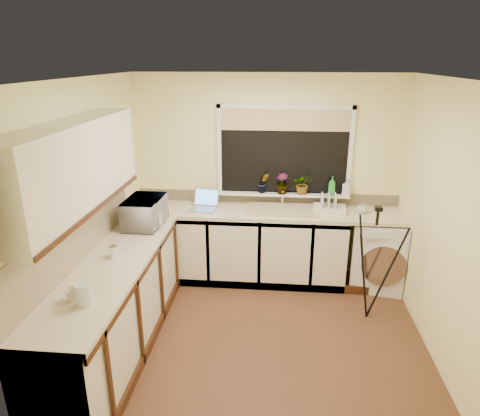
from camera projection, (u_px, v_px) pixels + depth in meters
name	position (u px, v px, depth m)	size (l,w,h in m)	color
floor	(259.00, 337.00, 4.24)	(3.20, 3.20, 0.00)	brown
ceiling	(264.00, 78.00, 3.42)	(3.20, 3.20, 0.00)	white
wall_back	(267.00, 177.00, 5.24)	(3.20, 3.20, 0.00)	#FFF6AA
wall_front	(249.00, 317.00, 2.42)	(3.20, 3.20, 0.00)	#FFF6AA
wall_left	(89.00, 216.00, 3.97)	(3.00, 3.00, 0.00)	#FFF6AA
wall_right	(447.00, 227.00, 3.69)	(3.00, 3.00, 0.00)	#FFF6AA
base_cabinet_back	(238.00, 246.00, 5.25)	(2.55, 0.60, 0.86)	silver
base_cabinet_left	(117.00, 309.00, 3.93)	(0.54, 2.40, 0.86)	silver
worktop_back	(265.00, 212.00, 5.07)	(3.20, 0.60, 0.04)	beige
worktop_left	(112.00, 265.00, 3.78)	(0.60, 2.40, 0.04)	beige
upper_cabinet	(75.00, 167.00, 3.34)	(0.28, 1.90, 0.70)	silver
splashback_left	(77.00, 238.00, 3.72)	(0.02, 2.40, 0.45)	beige
splashback_back	(266.00, 197.00, 5.31)	(3.20, 0.02, 0.14)	beige
window_glass	(284.00, 151.00, 5.10)	(1.50, 0.02, 1.00)	black
window_blind	(285.00, 120.00, 4.95)	(1.50, 0.02, 0.25)	tan
windowsill	(283.00, 194.00, 5.22)	(1.60, 0.14, 0.03)	white
sink	(282.00, 210.00, 5.05)	(0.82, 0.46, 0.03)	tan
faucet	(283.00, 196.00, 5.18)	(0.03, 0.03, 0.24)	silver
washing_machine	(378.00, 253.00, 5.08)	(0.59, 0.57, 0.84)	silver
laptop	(205.00, 204.00, 5.12)	(0.35, 0.34, 0.22)	#9FA0A7
kettle	(152.00, 219.00, 4.51)	(0.15, 0.15, 0.20)	white
dish_rack	(329.00, 209.00, 5.03)	(0.37, 0.28, 0.06)	beige
tripod	(372.00, 264.00, 4.37)	(0.62, 0.62, 1.24)	black
glass_jug	(84.00, 295.00, 3.11)	(0.12, 0.12, 0.17)	silver
steel_jar	(114.00, 252.00, 3.86)	(0.08, 0.08, 0.11)	white
microwave	(145.00, 212.00, 4.57)	(0.54, 0.37, 0.30)	silver
plant_b	(263.00, 183.00, 5.19)	(0.13, 0.11, 0.24)	#999999
plant_c	(282.00, 184.00, 5.15)	(0.14, 0.14, 0.25)	#999999
plant_d	(303.00, 184.00, 5.13)	(0.23, 0.20, 0.25)	#999999
soap_bottle_green	(332.00, 186.00, 5.10)	(0.09, 0.09, 0.23)	green
soap_bottle_clear	(347.00, 187.00, 5.11)	(0.09, 0.09, 0.20)	#999999
cup_back	(362.00, 209.00, 4.96)	(0.12, 0.12, 0.10)	beige
cup_left	(72.00, 295.00, 3.18)	(0.10, 0.10, 0.09)	beige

